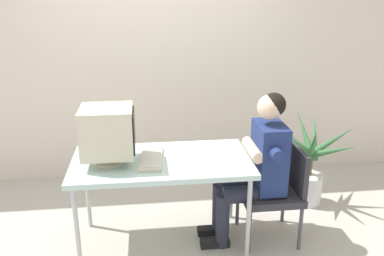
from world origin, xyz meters
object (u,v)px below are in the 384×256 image
(desk, at_px, (162,165))
(potted_plant, at_px, (310,165))
(crt_monitor, at_px, (108,132))
(office_chair, at_px, (277,187))
(person_seated, at_px, (257,164))
(keyboard, at_px, (151,158))

(desk, distance_m, potted_plant, 1.56)
(crt_monitor, bearing_deg, office_chair, -0.03)
(office_chair, height_order, person_seated, person_seated)
(potted_plant, bearing_deg, crt_monitor, -164.23)
(keyboard, bearing_deg, crt_monitor, -175.83)
(keyboard, bearing_deg, potted_plant, 18.05)
(person_seated, height_order, potted_plant, person_seated)
(desk, relative_size, potted_plant, 1.57)
(potted_plant, bearing_deg, person_seated, -142.69)
(potted_plant, bearing_deg, office_chair, -134.03)
(desk, xyz_separation_m, crt_monitor, (-0.40, -0.02, 0.30))
(keyboard, height_order, office_chair, office_chair)
(desk, relative_size, office_chair, 1.73)
(desk, height_order, keyboard, keyboard)
(office_chair, relative_size, person_seated, 0.63)
(crt_monitor, bearing_deg, desk, 2.95)
(person_seated, bearing_deg, potted_plant, 37.31)
(crt_monitor, distance_m, person_seated, 1.20)
(desk, height_order, person_seated, person_seated)
(desk, bearing_deg, keyboard, 178.03)
(crt_monitor, relative_size, person_seated, 0.35)
(person_seated, bearing_deg, keyboard, 178.39)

